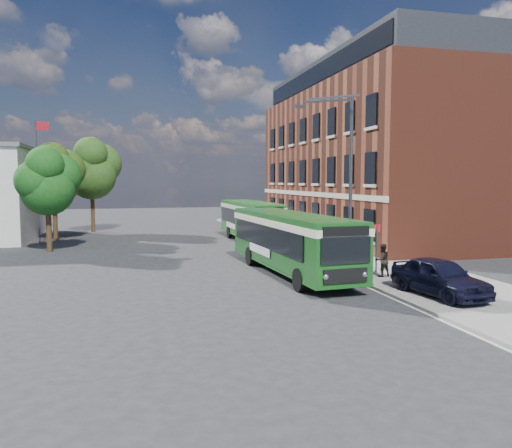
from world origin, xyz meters
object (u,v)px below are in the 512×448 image
object	(u,v)px
street_lamp	(344,178)
bus_rear	(250,217)
parked_car	(440,277)
bus_front	(290,237)

from	to	relation	value
street_lamp	bus_rear	world-z (taller)	street_lamp
street_lamp	parked_car	distance (m)	8.25
bus_front	parked_car	distance (m)	7.81
parked_car	bus_rear	bearing A→B (deg)	90.32
bus_front	parked_car	size ratio (longest dim) A/B	2.68
bus_front	bus_rear	size ratio (longest dim) A/B	1.17
street_lamp	parked_car	world-z (taller)	street_lamp
parked_car	street_lamp	bearing A→B (deg)	89.52
bus_front	bus_rear	world-z (taller)	same
bus_rear	bus_front	bearing A→B (deg)	-95.36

